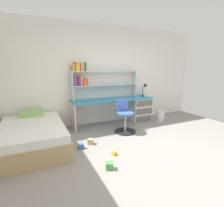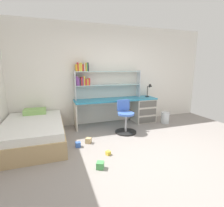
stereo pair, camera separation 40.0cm
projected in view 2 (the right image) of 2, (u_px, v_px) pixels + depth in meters
name	position (u px, v px, depth m)	size (l,w,h in m)	color
ground_plane	(149.00, 160.00, 3.02)	(6.16, 5.63, 0.02)	gray
room_shell	(66.00, 78.00, 3.47)	(6.16, 5.63, 2.72)	white
desk	(136.00, 108.00, 5.03)	(2.29, 0.57, 0.72)	teal
bookshelf_hutch	(97.00, 78.00, 4.64)	(1.87, 0.22, 0.98)	silver
desk_lamp	(150.00, 88.00, 5.06)	(0.20, 0.17, 0.38)	black
swivel_chair	(125.00, 120.00, 4.22)	(0.52, 0.52, 0.79)	black
bed_platform	(34.00, 132.00, 3.61)	(1.22, 1.86, 0.59)	tan
waste_bin	(165.00, 118.00, 4.96)	(0.23, 0.23, 0.32)	silver
toy_block_green_0	(100.00, 165.00, 2.72)	(0.11, 0.11, 0.11)	#479E51
toy_block_yellow_1	(108.00, 153.00, 3.15)	(0.07, 0.07, 0.07)	gold
toy_block_blue_2	(78.00, 145.00, 3.47)	(0.10, 0.10, 0.10)	#3860B7
toy_block_natural_3	(88.00, 140.00, 3.65)	(0.11, 0.11, 0.11)	tan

